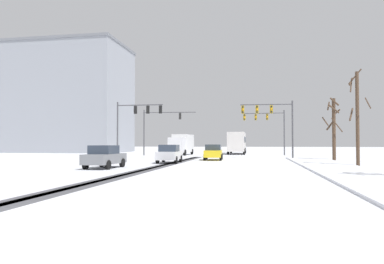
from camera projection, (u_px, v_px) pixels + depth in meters
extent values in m
plane|color=silver|center=(31.00, 211.00, 9.53)|extent=(300.00, 300.00, 0.00)
cube|color=#4C4C51|center=(154.00, 167.00, 26.94)|extent=(0.77, 38.28, 0.01)
cube|color=#4C4C51|center=(160.00, 167.00, 26.86)|extent=(0.98, 38.28, 0.01)
cube|color=white|center=(342.00, 170.00, 22.97)|extent=(4.00, 38.28, 0.12)
cylinder|color=#47474C|center=(284.00, 133.00, 51.99)|extent=(0.18, 0.18, 6.50)
cylinder|color=#47474C|center=(263.00, 113.00, 52.76)|extent=(5.99, 0.45, 0.12)
cube|color=#B79319|center=(267.00, 117.00, 52.61)|extent=(0.33, 0.26, 0.90)
sphere|color=black|center=(267.00, 115.00, 52.46)|extent=(0.20, 0.20, 0.20)
sphere|color=orange|center=(267.00, 117.00, 52.45)|extent=(0.20, 0.20, 0.20)
sphere|color=black|center=(267.00, 119.00, 52.44)|extent=(0.20, 0.20, 0.20)
cube|color=#B79319|center=(256.00, 117.00, 52.98)|extent=(0.33, 0.26, 0.90)
sphere|color=black|center=(256.00, 115.00, 52.84)|extent=(0.20, 0.20, 0.20)
sphere|color=orange|center=(256.00, 117.00, 52.83)|extent=(0.20, 0.20, 0.20)
sphere|color=black|center=(256.00, 119.00, 52.82)|extent=(0.20, 0.20, 0.20)
cube|color=#B79319|center=(244.00, 117.00, 53.36)|extent=(0.33, 0.26, 0.90)
sphere|color=black|center=(244.00, 115.00, 53.21)|extent=(0.20, 0.20, 0.20)
sphere|color=orange|center=(244.00, 117.00, 53.21)|extent=(0.20, 0.20, 0.20)
sphere|color=black|center=(244.00, 119.00, 53.20)|extent=(0.20, 0.20, 0.20)
cylinder|color=#47474C|center=(144.00, 133.00, 51.51)|extent=(0.18, 0.18, 6.50)
cylinder|color=#47474C|center=(170.00, 112.00, 51.20)|extent=(7.41, 0.64, 0.12)
cube|color=black|center=(180.00, 116.00, 51.03)|extent=(0.34, 0.26, 0.90)
sphere|color=black|center=(180.00, 114.00, 51.20)|extent=(0.20, 0.20, 0.20)
sphere|color=orange|center=(180.00, 116.00, 51.19)|extent=(0.20, 0.20, 0.20)
sphere|color=black|center=(180.00, 118.00, 51.18)|extent=(0.20, 0.20, 0.20)
cylinder|color=#47474C|center=(118.00, 130.00, 41.66)|extent=(0.18, 0.18, 6.50)
cylinder|color=#47474C|center=(140.00, 105.00, 41.21)|extent=(5.42, 0.25, 0.12)
cube|color=black|center=(135.00, 110.00, 41.30)|extent=(0.33, 0.25, 0.90)
sphere|color=black|center=(136.00, 107.00, 41.47)|extent=(0.20, 0.20, 0.20)
sphere|color=orange|center=(136.00, 110.00, 41.46)|extent=(0.20, 0.20, 0.20)
sphere|color=black|center=(136.00, 113.00, 41.45)|extent=(0.20, 0.20, 0.20)
cube|color=black|center=(148.00, 110.00, 41.00)|extent=(0.33, 0.25, 0.90)
sphere|color=black|center=(148.00, 107.00, 41.17)|extent=(0.20, 0.20, 0.20)
sphere|color=orange|center=(148.00, 110.00, 41.16)|extent=(0.20, 0.20, 0.20)
sphere|color=black|center=(148.00, 112.00, 41.15)|extent=(0.20, 0.20, 0.20)
cube|color=black|center=(161.00, 109.00, 40.71)|extent=(0.33, 0.25, 0.90)
sphere|color=black|center=(161.00, 107.00, 40.87)|extent=(0.20, 0.20, 0.20)
sphere|color=orange|center=(161.00, 110.00, 40.86)|extent=(0.20, 0.20, 0.20)
sphere|color=black|center=(161.00, 112.00, 40.86)|extent=(0.20, 0.20, 0.20)
cylinder|color=#47474C|center=(293.00, 130.00, 40.18)|extent=(0.18, 0.18, 6.50)
cylinder|color=#47474C|center=(266.00, 104.00, 40.60)|extent=(5.77, 0.47, 0.12)
cube|color=#B79319|center=(271.00, 109.00, 40.51)|extent=(0.33, 0.26, 0.90)
sphere|color=black|center=(271.00, 107.00, 40.36)|extent=(0.20, 0.20, 0.20)
sphere|color=orange|center=(271.00, 109.00, 40.35)|extent=(0.20, 0.20, 0.20)
sphere|color=black|center=(271.00, 112.00, 40.35)|extent=(0.20, 0.20, 0.20)
cube|color=#B79319|center=(257.00, 109.00, 40.70)|extent=(0.33, 0.26, 0.90)
sphere|color=black|center=(257.00, 107.00, 40.55)|extent=(0.20, 0.20, 0.20)
sphere|color=orange|center=(257.00, 109.00, 40.54)|extent=(0.20, 0.20, 0.20)
sphere|color=black|center=(257.00, 112.00, 40.53)|extent=(0.20, 0.20, 0.20)
cube|color=#B79319|center=(243.00, 110.00, 40.88)|extent=(0.33, 0.26, 0.90)
sphere|color=black|center=(243.00, 107.00, 40.73)|extent=(0.20, 0.20, 0.20)
sphere|color=orange|center=(243.00, 109.00, 40.72)|extent=(0.20, 0.20, 0.20)
sphere|color=black|center=(243.00, 112.00, 40.71)|extent=(0.20, 0.20, 0.20)
cube|color=yellow|center=(213.00, 154.00, 37.62)|extent=(1.92, 4.19, 0.70)
cube|color=#2D3847|center=(213.00, 147.00, 37.49)|extent=(1.66, 1.98, 0.60)
cylinder|color=black|center=(207.00, 156.00, 38.97)|extent=(0.25, 0.65, 0.64)
cylinder|color=black|center=(222.00, 157.00, 38.77)|extent=(0.25, 0.65, 0.64)
cylinder|color=black|center=(205.00, 157.00, 36.45)|extent=(0.25, 0.65, 0.64)
cylinder|color=black|center=(221.00, 157.00, 36.25)|extent=(0.25, 0.65, 0.64)
cube|color=silver|center=(169.00, 155.00, 32.30)|extent=(1.89, 4.17, 0.70)
cube|color=#2D3847|center=(169.00, 148.00, 32.17)|extent=(1.65, 1.97, 0.60)
cylinder|color=black|center=(164.00, 159.00, 33.66)|extent=(0.25, 0.65, 0.64)
cylinder|color=black|center=(181.00, 159.00, 33.45)|extent=(0.25, 0.65, 0.64)
cylinder|color=black|center=(157.00, 160.00, 31.14)|extent=(0.25, 0.65, 0.64)
cylinder|color=black|center=(176.00, 160.00, 30.93)|extent=(0.25, 0.65, 0.64)
cube|color=slate|center=(105.00, 159.00, 25.63)|extent=(1.77, 4.13, 0.70)
cube|color=#2D3847|center=(104.00, 150.00, 25.50)|extent=(1.59, 1.93, 0.60)
cylinder|color=black|center=(102.00, 163.00, 27.02)|extent=(0.23, 0.64, 0.64)
cylinder|color=black|center=(122.00, 163.00, 26.71)|extent=(0.23, 0.64, 0.64)
cylinder|color=black|center=(86.00, 165.00, 24.53)|extent=(0.23, 0.64, 0.64)
cylinder|color=black|center=(108.00, 165.00, 24.22)|extent=(0.23, 0.64, 0.64)
cube|color=silver|center=(237.00, 142.00, 57.86)|extent=(2.58, 11.02, 2.90)
cube|color=#283342|center=(237.00, 140.00, 57.87)|extent=(2.61, 10.14, 0.90)
cylinder|color=black|center=(244.00, 152.00, 53.82)|extent=(0.31, 0.96, 0.96)
cylinder|color=black|center=(228.00, 151.00, 54.22)|extent=(0.31, 0.96, 0.96)
cylinder|color=black|center=(245.00, 151.00, 60.87)|extent=(0.31, 0.96, 0.96)
cylinder|color=black|center=(231.00, 150.00, 61.26)|extent=(0.31, 0.96, 0.96)
cube|color=silver|center=(177.00, 145.00, 50.29)|extent=(2.18, 2.28, 2.10)
cube|color=silver|center=(183.00, 143.00, 53.91)|extent=(2.40, 5.28, 2.60)
cylinder|color=black|center=(185.00, 153.00, 50.47)|extent=(0.31, 0.85, 0.84)
cylinder|color=black|center=(171.00, 152.00, 50.90)|extent=(0.31, 0.85, 0.84)
cylinder|color=black|center=(192.00, 152.00, 55.06)|extent=(0.31, 0.85, 0.84)
cylinder|color=black|center=(179.00, 152.00, 55.48)|extent=(0.31, 0.85, 0.84)
cylinder|color=#4C3828|center=(357.00, 119.00, 27.74)|extent=(0.27, 0.27, 7.29)
cylinder|color=#4C3828|center=(351.00, 114.00, 28.02)|extent=(0.57, 0.94, 1.08)
cylinder|color=#4C3828|center=(355.00, 77.00, 28.30)|extent=(1.03, 0.15, 1.23)
cylinder|color=#4C3828|center=(351.00, 85.00, 28.02)|extent=(0.41, 0.90, 1.23)
cylinder|color=#4C3828|center=(351.00, 82.00, 28.10)|extent=(0.58, 0.89, 0.74)
cylinder|color=#4C3828|center=(368.00, 103.00, 27.29)|extent=(0.84, 1.41, 0.73)
cylinder|color=#4C3828|center=(334.00, 129.00, 37.06)|extent=(0.35, 0.35, 6.36)
cylinder|color=#4C3828|center=(337.00, 125.00, 36.49)|extent=(1.22, 0.50, 1.46)
cylinder|color=#4C3828|center=(330.00, 125.00, 37.50)|extent=(0.98, 0.76, 1.08)
cylinder|color=#4C3828|center=(334.00, 102.00, 36.74)|extent=(0.93, 0.18, 0.90)
cylinder|color=#4C3828|center=(325.00, 121.00, 37.12)|extent=(0.36, 1.80, 1.02)
cylinder|color=#4C3828|center=(337.00, 113.00, 37.31)|extent=(0.69, 0.81, 0.68)
cylinder|color=#4C3828|center=(334.00, 109.00, 36.65)|extent=(1.12, 0.39, 0.99)
cylinder|color=#4C3828|center=(328.00, 106.00, 37.37)|extent=(0.49, 1.08, 0.99)
cube|color=#9399A3|center=(51.00, 101.00, 69.93)|extent=(29.28, 14.06, 19.87)
cube|color=slate|center=(51.00, 49.00, 70.23)|extent=(29.58, 14.36, 0.50)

